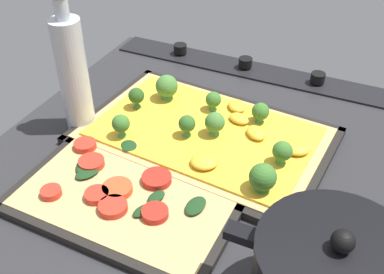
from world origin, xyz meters
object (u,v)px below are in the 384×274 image
(veggie_pizza_back, at_px, (128,190))
(oil_bottle, at_px, (73,73))
(baking_tray_front, at_px, (204,138))
(baking_tray_back, at_px, (132,194))
(broccoli_pizza, at_px, (206,132))

(veggie_pizza_back, bearing_deg, oil_bottle, -35.01)
(baking_tray_front, height_order, oil_bottle, oil_bottle)
(baking_tray_front, bearing_deg, baking_tray_back, 76.20)
(baking_tray_front, bearing_deg, broccoli_pizza, 170.47)
(baking_tray_back, height_order, oil_bottle, oil_bottle)
(broccoli_pizza, distance_m, baking_tray_back, 0.17)
(baking_tray_front, xyz_separation_m, broccoli_pizza, (-0.00, 0.00, 0.01))
(broccoli_pizza, xyz_separation_m, veggie_pizza_back, (0.05, 0.16, -0.01))
(baking_tray_front, xyz_separation_m, oil_bottle, (0.21, 0.05, 0.10))
(baking_tray_back, relative_size, oil_bottle, 1.30)
(baking_tray_back, xyz_separation_m, oil_bottle, (0.17, -0.11, 0.10))
(broccoli_pizza, relative_size, veggie_pizza_back, 1.35)
(baking_tray_front, relative_size, veggie_pizza_back, 1.44)
(broccoli_pizza, distance_m, oil_bottle, 0.23)
(veggie_pizza_back, relative_size, oil_bottle, 1.20)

